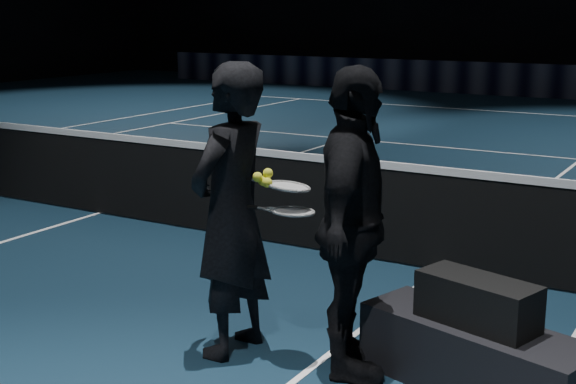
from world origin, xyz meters
name	(u,v)px	position (x,y,z in m)	size (l,w,h in m)	color
floor	(99,213)	(0.00, 0.00, 0.00)	(36.00, 36.00, 0.00)	#0D2130
court_lines	(99,213)	(0.00, 0.00, 0.00)	(10.98, 23.78, 0.01)	white
net_mesh	(97,175)	(0.00, 0.00, 0.45)	(12.80, 0.02, 0.86)	black
net_tape	(95,135)	(0.00, 0.00, 0.92)	(12.80, 0.03, 0.07)	white
sponsor_backdrop	(494,79)	(0.00, 15.50, 0.45)	(22.00, 0.15, 0.90)	black
player_bench	(475,357)	(5.12, -2.12, 0.22)	(1.45, 0.48, 0.44)	black
racket_bag	(478,301)	(5.12, -2.12, 0.58)	(0.73, 0.31, 0.29)	black
bag_signature	(469,310)	(5.12, -2.28, 0.58)	(0.34, 0.00, 0.10)	white
player_a	(231,212)	(3.50, -2.38, 0.99)	(0.72, 0.47, 1.97)	black
player_b	(352,225)	(4.35, -2.28, 0.99)	(1.16, 0.48, 1.97)	black
racket_lower	(293,212)	(3.95, -2.33, 1.03)	(0.68, 0.22, 0.03)	black
racket_upper	(289,186)	(3.90, -2.29, 1.19)	(0.68, 0.22, 0.03)	black
tennis_balls	(266,179)	(3.76, -2.34, 1.23)	(0.12, 0.10, 0.12)	yellow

